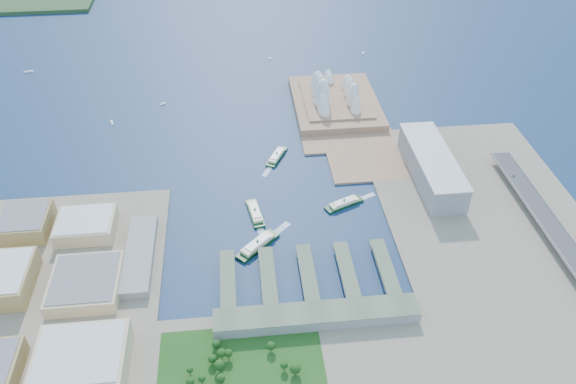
{
  "coord_description": "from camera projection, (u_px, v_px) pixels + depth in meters",
  "views": [
    {
      "loc": [
        -49.17,
        -482.49,
        441.67
      ],
      "look_at": [
        6.42,
        50.1,
        18.0
      ],
      "focal_mm": 35.0,
      "sensor_mm": 36.0,
      "label": 1
    }
  ],
  "objects": [
    {
      "name": "ferry_b",
      "position": [
        277.0,
        155.0,
        768.53
      ],
      "size": [
        33.91,
        49.94,
        9.39
      ],
      "primitive_type": null,
      "rotation": [
        0.0,
        0.0,
        -0.47
      ],
      "color": "#0D3416",
      "rests_on": "ground"
    },
    {
      "name": "ferry_d",
      "position": [
        344.0,
        202.0,
        688.23
      ],
      "size": [
        51.17,
        32.02,
        9.51
      ],
      "primitive_type": null,
      "rotation": [
        0.0,
        0.0,
        1.99
      ],
      "color": "#0D3416",
      "rests_on": "ground"
    },
    {
      "name": "expressway",
      "position": [
        559.0,
        242.0,
        626.48
      ],
      "size": [
        26.0,
        340.0,
        11.85
      ],
      "primitive_type": null,
      "color": "gray",
      "rests_on": "east_land"
    },
    {
      "name": "ferry_c",
      "position": [
        258.0,
        243.0,
        629.84
      ],
      "size": [
        52.6,
        51.5,
        11.1
      ],
      "primitive_type": null,
      "rotation": [
        0.0,
        0.0,
        2.34
      ],
      "color": "#0D3416",
      "rests_on": "ground"
    },
    {
      "name": "west_buildings",
      "position": [
        49.0,
        282.0,
        569.2
      ],
      "size": [
        200.0,
        280.0,
        27.0
      ],
      "primitive_type": null,
      "color": "#A48952",
      "rests_on": "west_land"
    },
    {
      "name": "peninsula",
      "position": [
        339.0,
        112.0,
        865.01
      ],
      "size": [
        135.0,
        220.0,
        3.0
      ],
      "primitive_type": "cube",
      "color": "#9D7356",
      "rests_on": "ground"
    },
    {
      "name": "west_land",
      "position": [
        45.0,
        319.0,
        551.2
      ],
      "size": [
        220.0,
        390.0,
        3.0
      ],
      "primitive_type": "cube",
      "color": "gray",
      "rests_on": "ground"
    },
    {
      "name": "terminal_building",
      "position": [
        317.0,
        316.0,
        544.73
      ],
      "size": [
        200.0,
        28.0,
        12.0
      ],
      "primitive_type": "cube",
      "color": "gray",
      "rests_on": "south_land"
    },
    {
      "name": "opera_house",
      "position": [
        336.0,
        89.0,
        861.48
      ],
      "size": [
        134.0,
        180.0,
        58.0
      ],
      "primitive_type": null,
      "color": "white",
      "rests_on": "peninsula"
    },
    {
      "name": "boat_d",
      "position": [
        29.0,
        71.0,
        974.75
      ],
      "size": [
        16.85,
        6.28,
        2.78
      ],
      "primitive_type": null,
      "rotation": [
        0.0,
        0.0,
        1.74
      ],
      "color": "white",
      "rests_on": "ground"
    },
    {
      "name": "ferry_a",
      "position": [
        255.0,
        211.0,
        674.34
      ],
      "size": [
        21.79,
        53.86,
        9.91
      ],
      "primitive_type": null,
      "rotation": [
        0.0,
        0.0,
        0.17
      ],
      "color": "#0D3416",
      "rests_on": "ground"
    },
    {
      "name": "boat_c",
      "position": [
        363.0,
        53.0,
        1034.46
      ],
      "size": [
        7.1,
        11.1,
        2.42
      ],
      "primitive_type": null,
      "rotation": [
        0.0,
        0.0,
        2.74
      ],
      "color": "white",
      "rests_on": "ground"
    },
    {
      "name": "boat_e",
      "position": [
        270.0,
        58.0,
        1016.74
      ],
      "size": [
        7.41,
        9.61,
        2.31
      ],
      "primitive_type": null,
      "rotation": [
        0.0,
        0.0,
        0.54
      ],
      "color": "white",
      "rests_on": "ground"
    },
    {
      "name": "ground",
      "position": [
        287.0,
        231.0,
        654.39
      ],
      "size": [
        3000.0,
        3000.0,
        0.0
      ],
      "primitive_type": "plane",
      "color": "#112A4F",
      "rests_on": "ground"
    },
    {
      "name": "boat_a",
      "position": [
        112.0,
        122.0,
        841.86
      ],
      "size": [
        7.29,
        13.4,
        2.52
      ],
      "primitive_type": null,
      "rotation": [
        0.0,
        0.0,
        0.33
      ],
      "color": "white",
      "rests_on": "ground"
    },
    {
      "name": "toaster_building",
      "position": [
        431.0,
        167.0,
        719.94
      ],
      "size": [
        45.0,
        155.0,
        35.0
      ],
      "primitive_type": "cube",
      "color": "gray",
      "rests_on": "east_land"
    },
    {
      "name": "car_c",
      "position": [
        514.0,
        176.0,
        712.69
      ],
      "size": [
        1.68,
        4.13,
        1.2
      ],
      "primitive_type": "imported",
      "color": "slate",
      "rests_on": "expressway"
    },
    {
      "name": "east_land",
      "position": [
        502.0,
        245.0,
        634.0
      ],
      "size": [
        240.0,
        500.0,
        3.0
      ],
      "primitive_type": "cube",
      "color": "gray",
      "rests_on": "ground"
    },
    {
      "name": "park",
      "position": [
        241.0,
        371.0,
        494.48
      ],
      "size": [
        150.0,
        110.0,
        16.0
      ],
      "primitive_type": null,
      "color": "#194714",
      "rests_on": "south_land"
    },
    {
      "name": "boat_b",
      "position": [
        163.0,
        104.0,
        886.43
      ],
      "size": [
        9.68,
        8.68,
        2.61
      ],
      "primitive_type": null,
      "rotation": [
        0.0,
        0.0,
        2.24
      ],
      "color": "white",
      "rests_on": "ground"
    },
    {
      "name": "ferry_wharves",
      "position": [
        307.0,
        274.0,
        594.14
      ],
      "size": [
        184.0,
        90.0,
        9.3
      ],
      "primitive_type": null,
      "color": "#4F5E47",
      "rests_on": "ground"
    }
  ]
}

